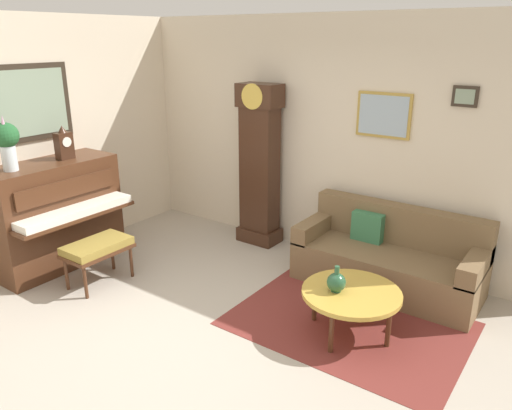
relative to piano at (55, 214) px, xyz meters
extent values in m
cube|color=#B2A899|center=(2.23, -0.21, -0.67)|extent=(6.40, 6.00, 0.10)
cube|color=beige|center=(-0.37, -0.21, 0.78)|extent=(0.10, 4.90, 2.80)
cube|color=#33281E|center=(-0.30, 0.00, 1.23)|extent=(0.03, 1.10, 0.84)
cube|color=gray|center=(-0.29, 0.00, 1.23)|extent=(0.01, 0.98, 0.72)
cube|color=beige|center=(2.23, 2.19, 0.78)|extent=(5.30, 0.10, 2.80)
cube|color=#B28E3D|center=(2.98, 2.12, 1.13)|extent=(0.60, 0.03, 0.48)
cube|color=#9EB2C1|center=(2.98, 2.11, 1.13)|extent=(0.54, 0.01, 0.42)
cube|color=#33281E|center=(3.78, 2.12, 1.38)|extent=(0.24, 0.03, 0.20)
cube|color=gray|center=(3.78, 2.11, 1.38)|extent=(0.18, 0.01, 0.14)
cube|color=maroon|center=(3.32, 0.78, -0.62)|extent=(2.10, 1.50, 0.01)
cube|color=#4C2B19|center=(-0.02, 0.00, -0.01)|extent=(0.60, 1.44, 1.23)
cube|color=#4C2B19|center=(0.41, 0.00, 0.06)|extent=(0.28, 1.38, 0.04)
cube|color=white|center=(0.41, 0.00, 0.12)|extent=(0.26, 1.32, 0.08)
cube|color=#4C2B19|center=(0.30, 0.00, 0.36)|extent=(0.03, 1.20, 0.20)
cube|color=#4C2B19|center=(0.77, -0.04, -0.24)|extent=(0.42, 0.70, 0.04)
cube|color=olive|center=(0.77, -0.04, -0.18)|extent=(0.40, 0.68, 0.08)
cylinder|color=#4C2B19|center=(0.93, -0.34, -0.44)|extent=(0.04, 0.04, 0.36)
cylinder|color=#4C2B19|center=(0.93, 0.26, -0.44)|extent=(0.04, 0.04, 0.36)
cylinder|color=#4C2B19|center=(0.61, -0.34, -0.44)|extent=(0.04, 0.04, 0.36)
cylinder|color=#4C2B19|center=(0.61, 0.26, -0.44)|extent=(0.04, 0.04, 0.36)
cube|color=#3D2316|center=(1.50, 1.92, -0.53)|extent=(0.52, 0.34, 0.18)
cube|color=#3D2316|center=(1.50, 1.92, 0.27)|extent=(0.44, 0.28, 1.78)
cube|color=#3D2316|center=(1.50, 1.92, 1.26)|extent=(0.52, 0.32, 0.28)
cylinder|color=gold|center=(1.50, 1.77, 1.26)|extent=(0.30, 0.02, 0.30)
cylinder|color=gold|center=(1.50, 1.87, 0.33)|extent=(0.03, 0.03, 0.70)
cube|color=brown|center=(3.33, 1.67, -0.41)|extent=(1.90, 0.80, 0.42)
cube|color=brown|center=(3.33, 1.97, 0.00)|extent=(1.90, 0.20, 0.44)
cube|color=brown|center=(2.47, 1.67, -0.12)|extent=(0.18, 0.80, 0.20)
cube|color=brown|center=(4.19, 1.67, -0.12)|extent=(0.18, 0.80, 0.20)
cube|color=#38754C|center=(3.03, 1.81, -0.04)|extent=(0.34, 0.12, 0.32)
cylinder|color=gold|center=(3.39, 0.66, -0.22)|extent=(0.88, 0.88, 0.04)
torus|color=#4C2B19|center=(3.39, 0.66, -0.22)|extent=(0.88, 0.88, 0.04)
cylinder|color=#4C2B19|center=(3.39, 1.02, -0.43)|extent=(0.04, 0.04, 0.38)
cylinder|color=#4C2B19|center=(3.75, 0.66, -0.43)|extent=(0.04, 0.04, 0.38)
cylinder|color=#4C2B19|center=(3.39, 0.30, -0.43)|extent=(0.04, 0.04, 0.38)
cylinder|color=#4C2B19|center=(3.03, 0.66, -0.43)|extent=(0.04, 0.04, 0.38)
cube|color=#3D2316|center=(0.00, 0.22, 0.76)|extent=(0.12, 0.18, 0.30)
cylinder|color=white|center=(0.06, 0.22, 0.81)|extent=(0.01, 0.11, 0.11)
cone|color=#3D2316|center=(0.00, 0.22, 0.95)|extent=(0.10, 0.10, 0.08)
cylinder|color=silver|center=(0.00, -0.42, 0.74)|extent=(0.15, 0.15, 0.26)
sphere|color=#235B2D|center=(0.00, -0.42, 0.98)|extent=(0.26, 0.26, 0.26)
cone|color=#D199B7|center=(0.03, -0.44, 1.11)|extent=(0.06, 0.06, 0.16)
cylinder|color=#234C33|center=(3.28, 0.58, -0.19)|extent=(0.09, 0.09, 0.01)
sphere|color=#285638|center=(3.28, 0.58, -0.11)|extent=(0.17, 0.17, 0.17)
cylinder|color=#285638|center=(3.28, 0.58, 0.00)|extent=(0.04, 0.04, 0.08)
camera|label=1|loc=(4.95, -2.97, 1.93)|focal=34.62mm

